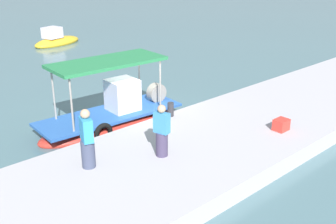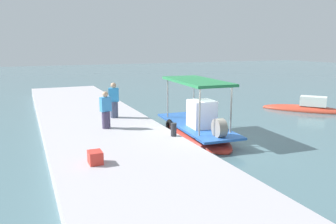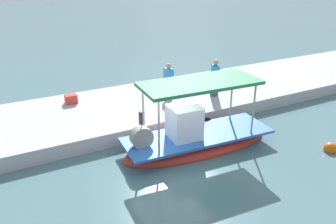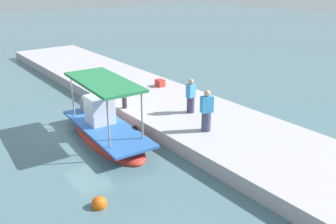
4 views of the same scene
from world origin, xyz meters
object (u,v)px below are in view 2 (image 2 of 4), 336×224
object	(u,v)px
fisherman_by_crate	(106,112)
moored_boat_mid	(305,108)
cargo_crate	(95,157)
main_fishing_boat	(197,128)
mooring_bollard	(174,130)
fisherman_near_bollard	(114,102)
marker_buoy	(200,113)

from	to	relation	value
fisherman_by_crate	moored_boat_mid	world-z (taller)	fisherman_by_crate
cargo_crate	moored_boat_mid	distance (m)	16.13
main_fishing_boat	mooring_bollard	distance (m)	2.35
fisherman_by_crate	fisherman_near_bollard	bearing A→B (deg)	156.52
fisherman_near_bollard	mooring_bollard	size ratio (longest dim) A/B	3.32
marker_buoy	moored_boat_mid	distance (m)	7.11
cargo_crate	marker_buoy	distance (m)	11.19
fisherman_near_bollard	main_fishing_boat	bearing A→B (deg)	46.17
moored_boat_mid	main_fishing_boat	bearing A→B (deg)	-73.98
main_fishing_boat	marker_buoy	distance (m)	5.12
cargo_crate	moored_boat_mid	xyz separation A→B (m)	(-6.11, 14.91, -0.64)
mooring_bollard	fisherman_near_bollard	bearing A→B (deg)	-163.30
marker_buoy	main_fishing_boat	bearing A→B (deg)	-30.45
cargo_crate	main_fishing_boat	bearing A→B (deg)	122.00
main_fishing_boat	fisherman_near_bollard	xyz separation A→B (m)	(-3.03, -3.16, 0.97)
cargo_crate	marker_buoy	bearing A→B (deg)	134.21
mooring_bollard	moored_boat_mid	size ratio (longest dim) A/B	0.11
mooring_bollard	fisherman_by_crate	bearing A→B (deg)	-137.21
main_fishing_boat	moored_boat_mid	world-z (taller)	main_fishing_boat
cargo_crate	moored_boat_mid	bearing A→B (deg)	112.29
fisherman_near_bollard	moored_boat_mid	size ratio (longest dim) A/B	0.36
fisherman_near_bollard	marker_buoy	bearing A→B (deg)	103.38
fisherman_near_bollard	mooring_bollard	xyz separation A→B (m)	(4.45, 1.33, -0.54)
marker_buoy	fisherman_near_bollard	bearing A→B (deg)	-76.62
fisherman_by_crate	cargo_crate	bearing A→B (deg)	-17.35
marker_buoy	mooring_bollard	bearing A→B (deg)	-37.18
fisherman_by_crate	mooring_bollard	world-z (taller)	fisherman_by_crate
fisherman_by_crate	mooring_bollard	size ratio (longest dim) A/B	3.06
marker_buoy	moored_boat_mid	world-z (taller)	moored_boat_mid
fisherman_near_bollard	moored_boat_mid	distance (m)	12.72
main_fishing_boat	moored_boat_mid	size ratio (longest dim) A/B	1.24
main_fishing_boat	cargo_crate	xyz separation A→B (m)	(3.38, -5.42, 0.36)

